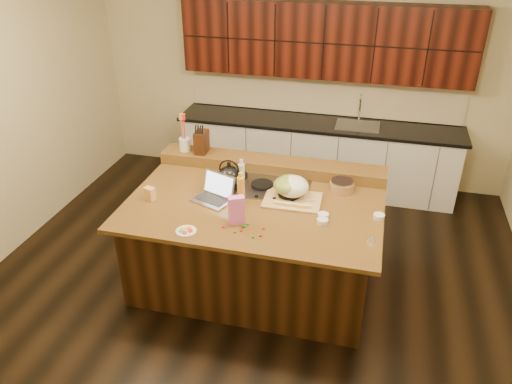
# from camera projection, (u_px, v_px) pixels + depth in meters

# --- Properties ---
(room) EXTENTS (5.52, 5.02, 2.72)m
(room) POSITION_uv_depth(u_px,v_px,m) (255.00, 161.00, 4.51)
(room) COLOR black
(room) RESTS_ON ground
(island) EXTENTS (2.40, 1.60, 0.92)m
(island) POSITION_uv_depth(u_px,v_px,m) (255.00, 242.00, 4.94)
(island) COLOR black
(island) RESTS_ON ground
(back_ledge) EXTENTS (2.40, 0.30, 0.12)m
(back_ledge) POSITION_uv_depth(u_px,v_px,m) (271.00, 165.00, 5.29)
(back_ledge) COLOR black
(back_ledge) RESTS_ON island
(cooktop) EXTENTS (0.92, 0.52, 0.05)m
(cooktop) POSITION_uv_depth(u_px,v_px,m) (262.00, 186.00, 4.97)
(cooktop) COLOR gray
(cooktop) RESTS_ON island
(back_counter) EXTENTS (3.70, 0.66, 2.40)m
(back_counter) POSITION_uv_depth(u_px,v_px,m) (320.00, 118.00, 6.51)
(back_counter) COLOR silver
(back_counter) RESTS_ON ground
(kettle) EXTENTS (0.26, 0.26, 0.21)m
(kettle) POSITION_uv_depth(u_px,v_px,m) (229.00, 176.00, 4.86)
(kettle) COLOR black
(kettle) RESTS_ON cooktop
(green_bowl) EXTENTS (0.38, 0.38, 0.17)m
(green_bowl) POSITION_uv_depth(u_px,v_px,m) (290.00, 185.00, 4.74)
(green_bowl) COLOR olive
(green_bowl) RESTS_ON cooktop
(laptop) EXTENTS (0.42, 0.38, 0.24)m
(laptop) POSITION_uv_depth(u_px,v_px,m) (215.00, 193.00, 4.74)
(laptop) COLOR #B7B7BC
(laptop) RESTS_ON island
(oil_bottle) EXTENTS (0.07, 0.07, 0.27)m
(oil_bottle) POSITION_uv_depth(u_px,v_px,m) (241.00, 190.00, 4.64)
(oil_bottle) COLOR orange
(oil_bottle) RESTS_ON island
(vinegar_bottle) EXTENTS (0.08, 0.08, 0.25)m
(vinegar_bottle) POSITION_uv_depth(u_px,v_px,m) (242.00, 176.00, 4.93)
(vinegar_bottle) COLOR silver
(vinegar_bottle) RESTS_ON island
(wooden_tray) EXTENTS (0.55, 0.44, 0.22)m
(wooden_tray) POSITION_uv_depth(u_px,v_px,m) (292.00, 189.00, 4.73)
(wooden_tray) COLOR tan
(wooden_tray) RESTS_ON island
(ramekin_a) EXTENTS (0.13, 0.13, 0.04)m
(ramekin_a) POSITION_uv_depth(u_px,v_px,m) (322.00, 221.00, 4.38)
(ramekin_a) COLOR white
(ramekin_a) RESTS_ON island
(ramekin_b) EXTENTS (0.13, 0.13, 0.04)m
(ramekin_b) POSITION_uv_depth(u_px,v_px,m) (323.00, 216.00, 4.46)
(ramekin_b) COLOR white
(ramekin_b) RESTS_ON island
(ramekin_c) EXTENTS (0.13, 0.13, 0.04)m
(ramekin_c) POSITION_uv_depth(u_px,v_px,m) (379.00, 217.00, 4.45)
(ramekin_c) COLOR white
(ramekin_c) RESTS_ON island
(strainer_bowl) EXTENTS (0.28, 0.28, 0.09)m
(strainer_bowl) POSITION_uv_depth(u_px,v_px,m) (342.00, 186.00, 4.90)
(strainer_bowl) COLOR #996B3F
(strainer_bowl) RESTS_ON island
(kitchen_timer) EXTENTS (0.10, 0.10, 0.07)m
(kitchen_timer) POSITION_uv_depth(u_px,v_px,m) (371.00, 238.00, 4.14)
(kitchen_timer) COLOR silver
(kitchen_timer) RESTS_ON island
(pink_bag) EXTENTS (0.16, 0.13, 0.26)m
(pink_bag) POSITION_uv_depth(u_px,v_px,m) (236.00, 210.00, 4.34)
(pink_bag) COLOR #E76CC4
(pink_bag) RESTS_ON island
(candy_plate) EXTENTS (0.20, 0.20, 0.01)m
(candy_plate) POSITION_uv_depth(u_px,v_px,m) (186.00, 231.00, 4.27)
(candy_plate) COLOR white
(candy_plate) RESTS_ON island
(package_box) EXTENTS (0.11, 0.09, 0.13)m
(package_box) POSITION_uv_depth(u_px,v_px,m) (150.00, 194.00, 4.72)
(package_box) COLOR #E9A752
(package_box) RESTS_ON island
(utensil_crock) EXTENTS (0.12, 0.12, 0.14)m
(utensil_crock) POSITION_uv_depth(u_px,v_px,m) (185.00, 144.00, 5.43)
(utensil_crock) COLOR white
(utensil_crock) RESTS_ON back_ledge
(knife_block) EXTENTS (0.13, 0.20, 0.24)m
(knife_block) POSITION_uv_depth(u_px,v_px,m) (202.00, 142.00, 5.37)
(knife_block) COLOR black
(knife_block) RESTS_ON back_ledge
(gumdrop_0) EXTENTS (0.02, 0.02, 0.02)m
(gumdrop_0) POSITION_uv_depth(u_px,v_px,m) (263.00, 229.00, 4.30)
(gumdrop_0) COLOR red
(gumdrop_0) RESTS_ON island
(gumdrop_1) EXTENTS (0.02, 0.02, 0.02)m
(gumdrop_1) POSITION_uv_depth(u_px,v_px,m) (235.00, 232.00, 4.26)
(gumdrop_1) COLOR #198C26
(gumdrop_1) RESTS_ON island
(gumdrop_2) EXTENTS (0.02, 0.02, 0.02)m
(gumdrop_2) POSITION_uv_depth(u_px,v_px,m) (260.00, 236.00, 4.21)
(gumdrop_2) COLOR red
(gumdrop_2) RESTS_ON island
(gumdrop_3) EXTENTS (0.02, 0.02, 0.02)m
(gumdrop_3) POSITION_uv_depth(u_px,v_px,m) (245.00, 227.00, 4.33)
(gumdrop_3) COLOR #198C26
(gumdrop_3) RESTS_ON island
(gumdrop_4) EXTENTS (0.02, 0.02, 0.02)m
(gumdrop_4) POSITION_uv_depth(u_px,v_px,m) (223.00, 227.00, 4.32)
(gumdrop_4) COLOR red
(gumdrop_4) RESTS_ON island
(gumdrop_5) EXTENTS (0.02, 0.02, 0.02)m
(gumdrop_5) POSITION_uv_depth(u_px,v_px,m) (248.00, 224.00, 4.36)
(gumdrop_5) COLOR #198C26
(gumdrop_5) RESTS_ON island
(gumdrop_6) EXTENTS (0.02, 0.02, 0.02)m
(gumdrop_6) POSITION_uv_depth(u_px,v_px,m) (241.00, 229.00, 4.30)
(gumdrop_6) COLOR red
(gumdrop_6) RESTS_ON island
(gumdrop_7) EXTENTS (0.02, 0.02, 0.02)m
(gumdrop_7) POSITION_uv_depth(u_px,v_px,m) (243.00, 226.00, 4.34)
(gumdrop_7) COLOR #198C26
(gumdrop_7) RESTS_ON island
(gumdrop_8) EXTENTS (0.02, 0.02, 0.02)m
(gumdrop_8) POSITION_uv_depth(u_px,v_px,m) (241.00, 231.00, 4.27)
(gumdrop_8) COLOR red
(gumdrop_8) RESTS_ON island
(gumdrop_9) EXTENTS (0.02, 0.02, 0.02)m
(gumdrop_9) POSITION_uv_depth(u_px,v_px,m) (253.00, 237.00, 4.19)
(gumdrop_9) COLOR #198C26
(gumdrop_9) RESTS_ON island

